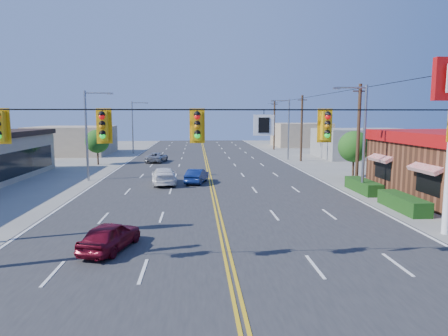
{
  "coord_description": "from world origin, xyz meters",
  "views": [
    {
      "loc": [
        -1.23,
        -14.34,
        5.77
      ],
      "look_at": [
        0.66,
        13.0,
        2.2
      ],
      "focal_mm": 32.0,
      "sensor_mm": 36.0,
      "label": 1
    }
  ],
  "objects": [
    {
      "name": "streetlight_se",
      "position": [
        10.79,
        14.0,
        4.51
      ],
      "size": [
        2.55,
        0.25,
        8.0
      ],
      "color": "gray",
      "rests_on": "ground"
    },
    {
      "name": "car_white",
      "position": [
        -4.01,
        19.23,
        0.7
      ],
      "size": [
        2.55,
        5.05,
        1.41
      ],
      "primitive_type": "imported",
      "rotation": [
        0.0,
        0.0,
        3.27
      ],
      "color": "white",
      "rests_on": "ground"
    },
    {
      "name": "bld_east_mid",
      "position": [
        22.0,
        40.0,
        2.0
      ],
      "size": [
        12.0,
        10.0,
        4.0
      ],
      "primitive_type": "cube",
      "color": "gray",
      "rests_on": "ground"
    },
    {
      "name": "road",
      "position": [
        0.0,
        20.0,
        0.03
      ],
      "size": [
        20.0,
        120.0,
        0.06
      ],
      "primitive_type": "cube",
      "color": "#2D2D30",
      "rests_on": "ground"
    },
    {
      "name": "utility_pole_far",
      "position": [
        12.2,
        54.0,
        4.2
      ],
      "size": [
        0.28,
        0.28,
        8.4
      ],
      "primitive_type": "cylinder",
      "color": "#47301E",
      "rests_on": "ground"
    },
    {
      "name": "tree_west",
      "position": [
        -13.0,
        34.0,
        2.79
      ],
      "size": [
        2.8,
        2.8,
        4.2
      ],
      "color": "#47301E",
      "rests_on": "ground"
    },
    {
      "name": "signal_span",
      "position": [
        -0.12,
        0.0,
        4.89
      ],
      "size": [
        24.32,
        0.34,
        9.0
      ],
      "color": "#47301E",
      "rests_on": "ground"
    },
    {
      "name": "streetlight_sw",
      "position": [
        -10.79,
        22.0,
        4.51
      ],
      "size": [
        2.55,
        0.25,
        8.0
      ],
      "color": "gray",
      "rests_on": "ground"
    },
    {
      "name": "bld_west_far",
      "position": [
        -20.0,
        48.0,
        2.1
      ],
      "size": [
        11.0,
        12.0,
        4.2
      ],
      "primitive_type": "cube",
      "color": "tan",
      "rests_on": "ground"
    },
    {
      "name": "tree_kfc_rear",
      "position": [
        13.5,
        22.0,
        2.93
      ],
      "size": [
        2.94,
        2.94,
        4.41
      ],
      "color": "#47301E",
      "rests_on": "ground"
    },
    {
      "name": "streetlight_nw",
      "position": [
        -10.79,
        48.0,
        4.51
      ],
      "size": [
        2.55,
        0.25,
        8.0
      ],
      "color": "gray",
      "rests_on": "ground"
    },
    {
      "name": "utility_pole_mid",
      "position": [
        12.2,
        36.0,
        4.2
      ],
      "size": [
        0.28,
        0.28,
        8.4
      ],
      "primitive_type": "cylinder",
      "color": "#47301E",
      "rests_on": "ground"
    },
    {
      "name": "utility_pole_near",
      "position": [
        12.2,
        18.0,
        4.2
      ],
      "size": [
        0.28,
        0.28,
        8.4
      ],
      "primitive_type": "cylinder",
      "color": "#47301E",
      "rests_on": "ground"
    },
    {
      "name": "car_blue",
      "position": [
        -1.23,
        19.6,
        0.62
      ],
      "size": [
        2.15,
        3.94,
        1.23
      ],
      "primitive_type": "imported",
      "rotation": [
        0.0,
        0.0,
        2.9
      ],
      "color": "navy",
      "rests_on": "ground"
    },
    {
      "name": "ground",
      "position": [
        0.0,
        0.0,
        0.0
      ],
      "size": [
        160.0,
        160.0,
        0.0
      ],
      "primitive_type": "plane",
      "color": "gray",
      "rests_on": "ground"
    },
    {
      "name": "car_silver",
      "position": [
        -6.18,
        35.69,
        0.61
      ],
      "size": [
        2.74,
        4.64,
        1.21
      ],
      "primitive_type": "imported",
      "rotation": [
        0.0,
        0.0,
        2.97
      ],
      "color": "#A5A6AA",
      "rests_on": "ground"
    },
    {
      "name": "car_magenta",
      "position": [
        -4.96,
        2.53,
        0.62
      ],
      "size": [
        2.42,
        3.88,
        1.23
      ],
      "primitive_type": "imported",
      "rotation": [
        0.0,
        0.0,
        2.85
      ],
      "color": "maroon",
      "rests_on": "ground"
    },
    {
      "name": "streetlight_ne",
      "position": [
        10.79,
        38.0,
        4.51
      ],
      "size": [
        2.55,
        0.25,
        8.0
      ],
      "color": "gray",
      "rests_on": "ground"
    },
    {
      "name": "bld_east_far",
      "position": [
        19.0,
        62.0,
        2.2
      ],
      "size": [
        10.0,
        10.0,
        4.4
      ],
      "primitive_type": "cube",
      "color": "tan",
      "rests_on": "ground"
    }
  ]
}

